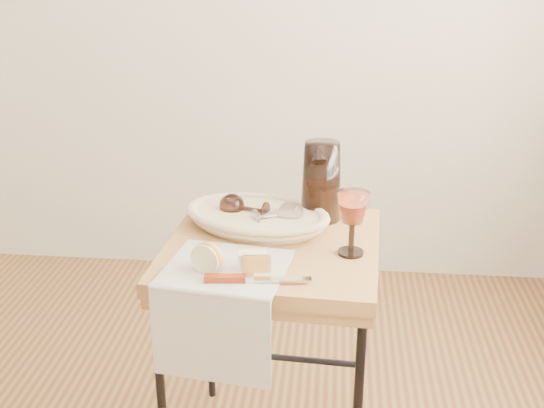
# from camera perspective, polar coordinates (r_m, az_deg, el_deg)

# --- Properties ---
(side_table) EXTENTS (0.60, 0.60, 0.72)m
(side_table) POSITION_cam_1_polar(r_m,az_deg,el_deg) (2.00, 0.06, -12.66)
(side_table) COLOR brown
(side_table) RESTS_ON floor
(tea_towel) EXTENTS (0.33, 0.30, 0.01)m
(tea_towel) POSITION_cam_1_polar(r_m,az_deg,el_deg) (1.69, -3.91, -5.40)
(tea_towel) COLOR beige
(tea_towel) RESTS_ON side_table
(bread_basket) EXTENTS (0.42, 0.34, 0.05)m
(bread_basket) POSITION_cam_1_polar(r_m,az_deg,el_deg) (1.91, -1.27, -1.27)
(bread_basket) COLOR tan
(bread_basket) RESTS_ON side_table
(goblet_lying_a) EXTENTS (0.14, 0.11, 0.07)m
(goblet_lying_a) POSITION_cam_1_polar(r_m,az_deg,el_deg) (1.92, -2.20, -0.38)
(goblet_lying_a) COLOR #381F16
(goblet_lying_a) RESTS_ON bread_basket
(goblet_lying_b) EXTENTS (0.14, 0.12, 0.07)m
(goblet_lying_b) POSITION_cam_1_polar(r_m,az_deg,el_deg) (1.88, 0.32, -0.96)
(goblet_lying_b) COLOR white
(goblet_lying_b) RESTS_ON bread_basket
(pitcher) EXTENTS (0.20, 0.27, 0.27)m
(pitcher) POSITION_cam_1_polar(r_m,az_deg,el_deg) (1.95, 4.18, 1.95)
(pitcher) COLOR black
(pitcher) RESTS_ON side_table
(wine_goblet) EXTENTS (0.10, 0.10, 0.17)m
(wine_goblet) POSITION_cam_1_polar(r_m,az_deg,el_deg) (1.74, 6.77, -1.63)
(wine_goblet) COLOR white
(wine_goblet) RESTS_ON side_table
(apple_half) EXTENTS (0.09, 0.07, 0.08)m
(apple_half) POSITION_cam_1_polar(r_m,az_deg,el_deg) (1.66, -5.35, -4.40)
(apple_half) COLOR #D84425
(apple_half) RESTS_ON tea_towel
(apple_wedge) EXTENTS (0.07, 0.04, 0.05)m
(apple_wedge) POSITION_cam_1_polar(r_m,az_deg,el_deg) (1.66, -1.64, -4.79)
(apple_wedge) COLOR beige
(apple_wedge) RESTS_ON tea_towel
(table_knife) EXTENTS (0.25, 0.05, 0.02)m
(table_knife) POSITION_cam_1_polar(r_m,az_deg,el_deg) (1.61, -1.58, -6.23)
(table_knife) COLOR silver
(table_knife) RESTS_ON tea_towel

